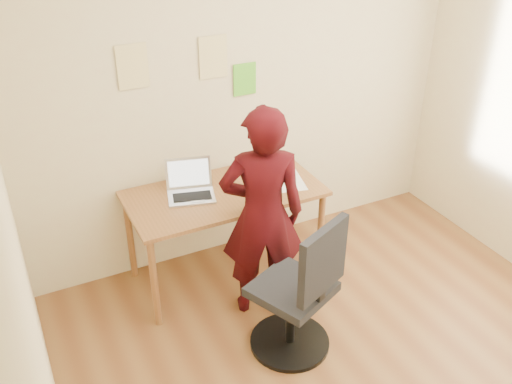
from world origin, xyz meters
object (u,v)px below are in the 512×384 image
phone (255,200)px  office_chair (300,298)px  laptop (190,188)px  person (262,215)px  desk (224,202)px

phone → office_chair: bearing=-98.5°
laptop → person: bearing=-44.3°
laptop → office_chair: (0.33, -1.01, -0.36)m
laptop → office_chair: 1.12m
desk → person: person is taller
laptop → person: 0.61m
desk → office_chair: 0.97m
phone → office_chair: office_chair is taller
office_chair → desk: bearing=72.2°
laptop → person: person is taller
person → desk: bearing=-59.8°
laptop → phone: 0.47m
phone → office_chair: (-0.04, -0.73, -0.31)m
phone → person: bearing=-109.4°
desk → phone: size_ratio=12.12×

